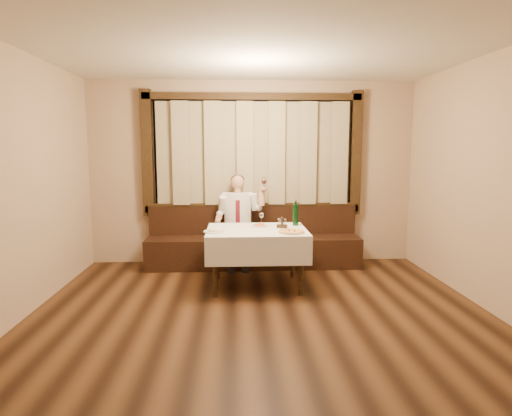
{
  "coord_description": "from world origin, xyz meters",
  "views": [
    {
      "loc": [
        -0.27,
        -3.65,
        1.77
      ],
      "look_at": [
        0.0,
        1.9,
        1.0
      ],
      "focal_mm": 30.0,
      "sensor_mm": 36.0,
      "label": 1
    }
  ],
  "objects_px": {
    "dining_table": "(257,237)",
    "green_bottle": "(296,215)",
    "pizza": "(291,232)",
    "pasta_red": "(260,224)",
    "pasta_cream": "(214,229)",
    "cruet_caddy": "(282,224)",
    "banquette": "(253,245)",
    "seated_man": "(238,214)"
  },
  "relations": [
    {
      "from": "pizza",
      "to": "pasta_red",
      "type": "relative_size",
      "value": 1.39
    },
    {
      "from": "banquette",
      "to": "cruet_caddy",
      "type": "relative_size",
      "value": 22.4
    },
    {
      "from": "banquette",
      "to": "green_bottle",
      "type": "height_order",
      "value": "green_bottle"
    },
    {
      "from": "pasta_red",
      "to": "green_bottle",
      "type": "bearing_deg",
      "value": 7.51
    },
    {
      "from": "pasta_red",
      "to": "cruet_caddy",
      "type": "distance_m",
      "value": 0.3
    },
    {
      "from": "banquette",
      "to": "pizza",
      "type": "distance_m",
      "value": 1.44
    },
    {
      "from": "banquette",
      "to": "green_bottle",
      "type": "relative_size",
      "value": 9.28
    },
    {
      "from": "pasta_red",
      "to": "seated_man",
      "type": "relative_size",
      "value": 0.17
    },
    {
      "from": "dining_table",
      "to": "cruet_caddy",
      "type": "height_order",
      "value": "cruet_caddy"
    },
    {
      "from": "dining_table",
      "to": "pasta_red",
      "type": "distance_m",
      "value": 0.23
    },
    {
      "from": "dining_table",
      "to": "pasta_cream",
      "type": "xyz_separation_m",
      "value": [
        -0.53,
        -0.18,
        0.14
      ]
    },
    {
      "from": "pizza",
      "to": "seated_man",
      "type": "height_order",
      "value": "seated_man"
    },
    {
      "from": "pizza",
      "to": "pasta_cream",
      "type": "distance_m",
      "value": 0.94
    },
    {
      "from": "dining_table",
      "to": "seated_man",
      "type": "height_order",
      "value": "seated_man"
    },
    {
      "from": "cruet_caddy",
      "to": "pasta_red",
      "type": "bearing_deg",
      "value": 174.59
    },
    {
      "from": "pasta_red",
      "to": "banquette",
      "type": "bearing_deg",
      "value": 93.16
    },
    {
      "from": "green_bottle",
      "to": "seated_man",
      "type": "bearing_deg",
      "value": 137.58
    },
    {
      "from": "pasta_red",
      "to": "pasta_cream",
      "type": "relative_size",
      "value": 0.87
    },
    {
      "from": "dining_table",
      "to": "cruet_caddy",
      "type": "relative_size",
      "value": 8.89
    },
    {
      "from": "pizza",
      "to": "seated_man",
      "type": "relative_size",
      "value": 0.23
    },
    {
      "from": "banquette",
      "to": "cruet_caddy",
      "type": "height_order",
      "value": "banquette"
    },
    {
      "from": "banquette",
      "to": "cruet_caddy",
      "type": "distance_m",
      "value": 1.13
    },
    {
      "from": "cruet_caddy",
      "to": "pizza",
      "type": "bearing_deg",
      "value": -61.36
    },
    {
      "from": "green_bottle",
      "to": "pasta_red",
      "type": "bearing_deg",
      "value": -172.49
    },
    {
      "from": "pizza",
      "to": "green_bottle",
      "type": "height_order",
      "value": "green_bottle"
    },
    {
      "from": "green_bottle",
      "to": "cruet_caddy",
      "type": "xyz_separation_m",
      "value": [
        -0.2,
        -0.17,
        -0.1
      ]
    },
    {
      "from": "pizza",
      "to": "green_bottle",
      "type": "bearing_deg",
      "value": 76.8
    },
    {
      "from": "banquette",
      "to": "pasta_cream",
      "type": "relative_size",
      "value": 12.05
    },
    {
      "from": "dining_table",
      "to": "green_bottle",
      "type": "relative_size",
      "value": 3.68
    },
    {
      "from": "green_bottle",
      "to": "pasta_cream",
      "type": "bearing_deg",
      "value": -158.38
    },
    {
      "from": "pasta_red",
      "to": "pizza",
      "type": "bearing_deg",
      "value": -51.14
    },
    {
      "from": "pizza",
      "to": "seated_man",
      "type": "xyz_separation_m",
      "value": [
        -0.64,
        1.21,
        0.04
      ]
    },
    {
      "from": "banquette",
      "to": "cruet_caddy",
      "type": "xyz_separation_m",
      "value": [
        0.33,
        -0.96,
        0.5
      ]
    },
    {
      "from": "dining_table",
      "to": "pasta_red",
      "type": "relative_size",
      "value": 5.47
    },
    {
      "from": "seated_man",
      "to": "dining_table",
      "type": "bearing_deg",
      "value": -76.22
    },
    {
      "from": "pizza",
      "to": "green_bottle",
      "type": "relative_size",
      "value": 0.94
    },
    {
      "from": "banquette",
      "to": "cruet_caddy",
      "type": "bearing_deg",
      "value": -70.91
    },
    {
      "from": "dining_table",
      "to": "pizza",
      "type": "bearing_deg",
      "value": -33.7
    },
    {
      "from": "pizza",
      "to": "cruet_caddy",
      "type": "relative_size",
      "value": 2.27
    },
    {
      "from": "seated_man",
      "to": "cruet_caddy",
      "type": "bearing_deg",
      "value": -57.14
    },
    {
      "from": "dining_table",
      "to": "pasta_cream",
      "type": "bearing_deg",
      "value": -161.31
    },
    {
      "from": "cruet_caddy",
      "to": "pasta_cream",
      "type": "bearing_deg",
      "value": -148.35
    }
  ]
}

